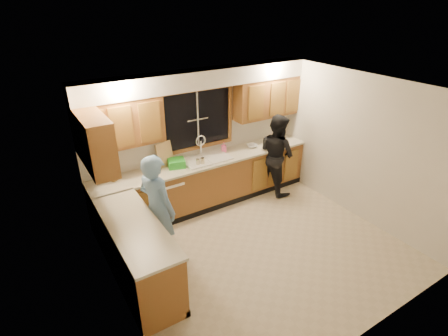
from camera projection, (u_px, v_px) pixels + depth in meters
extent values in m
plane|color=#BEAF92|center=(258.00, 248.00, 5.51)|extent=(4.20, 4.20, 0.00)
plane|color=white|center=(266.00, 91.00, 4.40)|extent=(4.20, 4.20, 0.00)
plane|color=silver|center=(198.00, 137.00, 6.40)|extent=(4.20, 0.00, 4.20)
plane|color=silver|center=(114.00, 225.00, 3.95)|extent=(0.00, 3.80, 3.80)
plane|color=silver|center=(359.00, 148.00, 5.95)|extent=(0.00, 3.80, 3.80)
cube|color=#905B2A|center=(207.00, 183.00, 6.53)|extent=(4.20, 0.60, 0.88)
cube|color=#905B2A|center=(137.00, 254.00, 4.72)|extent=(0.60, 1.90, 0.88)
cube|color=beige|center=(207.00, 161.00, 6.31)|extent=(4.20, 0.63, 0.04)
cube|color=beige|center=(134.00, 226.00, 4.52)|extent=(0.63, 1.90, 0.04)
cube|color=#905B2A|center=(120.00, 124.00, 5.34)|extent=(1.35, 0.33, 0.75)
cube|color=#905B2A|center=(266.00, 98.00, 6.69)|extent=(1.35, 0.33, 0.75)
cube|color=#905B2A|center=(96.00, 143.00, 4.63)|extent=(0.33, 0.90, 0.75)
cube|color=silver|center=(201.00, 79.00, 5.78)|extent=(4.20, 0.35, 0.30)
cube|color=black|center=(197.00, 119.00, 6.24)|extent=(1.30, 0.01, 1.00)
cube|color=#905B2A|center=(197.00, 90.00, 5.99)|extent=(1.44, 0.03, 0.07)
cube|color=#905B2A|center=(199.00, 147.00, 6.47)|extent=(1.44, 0.03, 0.07)
cube|color=#905B2A|center=(162.00, 126.00, 5.90)|extent=(0.07, 0.03, 1.00)
cube|color=#905B2A|center=(230.00, 113.00, 6.55)|extent=(0.07, 0.03, 1.00)
cube|color=white|center=(206.00, 159.00, 6.31)|extent=(0.86, 0.52, 0.03)
cube|color=white|center=(196.00, 166.00, 6.25)|extent=(0.38, 0.42, 0.18)
cube|color=white|center=(216.00, 161.00, 6.45)|extent=(0.38, 0.42, 0.18)
cylinder|color=silver|center=(201.00, 148.00, 6.39)|extent=(0.04, 0.04, 0.28)
torus|color=silver|center=(201.00, 141.00, 6.33)|extent=(0.21, 0.03, 0.21)
cube|color=silver|center=(165.00, 197.00, 6.13)|extent=(0.60, 0.56, 0.82)
cube|color=silver|center=(153.00, 280.00, 4.28)|extent=(0.58, 0.75, 0.90)
imported|color=#71A2D7|center=(158.00, 209.00, 4.96)|extent=(0.61, 0.73, 1.70)
imported|color=black|center=(276.00, 154.00, 6.81)|extent=(0.67, 0.83, 1.61)
cube|color=olive|center=(114.00, 173.00, 5.56)|extent=(0.17, 0.17, 0.24)
cube|color=tan|center=(165.00, 154.00, 6.00)|extent=(0.34, 0.19, 0.42)
cube|color=green|center=(176.00, 163.00, 6.02)|extent=(0.35, 0.33, 0.13)
imported|color=pink|center=(224.00, 147.00, 6.59)|extent=(0.11, 0.11, 0.19)
imported|color=silver|center=(252.00, 146.00, 6.82)|extent=(0.25, 0.25, 0.05)
cylinder|color=beige|center=(198.00, 162.00, 6.07)|extent=(0.07, 0.07, 0.12)
cylinder|color=beige|center=(203.00, 161.00, 6.09)|extent=(0.10, 0.10, 0.13)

